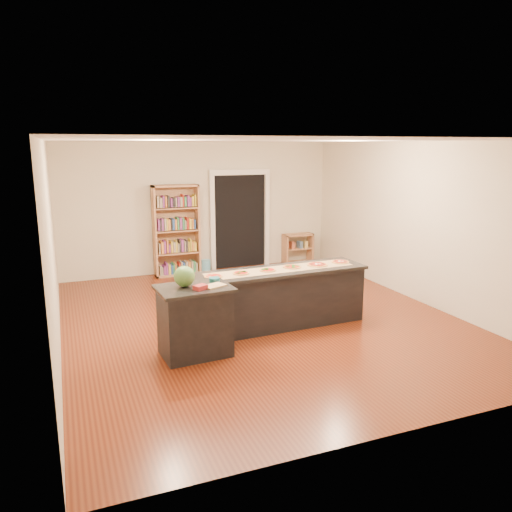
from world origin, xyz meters
name	(u,v)px	position (x,y,z in m)	size (l,w,h in m)	color
room	(261,233)	(0.00, 0.00, 1.40)	(6.00, 7.00, 2.80)	beige
doorway	(240,215)	(0.90, 3.46, 1.20)	(1.40, 0.09, 2.21)	black
kitchen_island	(280,297)	(0.18, -0.35, 0.45)	(2.70, 0.73, 0.89)	black
side_counter	(195,321)	(-1.32, -0.95, 0.47)	(0.95, 0.69, 0.94)	black
bookshelf	(176,231)	(-0.60, 3.28, 0.96)	(0.96, 0.34, 1.93)	tan
low_shelf	(298,248)	(2.29, 3.30, 0.35)	(0.70, 0.30, 0.70)	tan
waste_bin	(206,267)	(-0.01, 3.14, 0.15)	(0.21, 0.21, 0.30)	#559FBE
kraft_paper	(280,269)	(0.18, -0.35, 0.89)	(2.35, 0.42, 0.00)	#97794D
watermelon	(184,276)	(-1.43, -0.90, 1.07)	(0.27, 0.27, 0.27)	#144214
cutting_board	(214,286)	(-1.07, -1.03, 0.95)	(0.28, 0.19, 0.02)	tan
package_red	(200,287)	(-1.27, -1.10, 0.97)	(0.16, 0.12, 0.06)	maroon
package_teal	(214,280)	(-1.00, -0.81, 0.96)	(0.15, 0.15, 0.05)	#195966
pizza_a	(213,276)	(-0.90, -0.42, 0.90)	(0.27, 0.27, 0.02)	#B78246
pizza_b	(241,273)	(-0.47, -0.39, 0.90)	(0.26, 0.26, 0.02)	#B78246
pizza_c	(268,270)	(-0.04, -0.37, 0.90)	(0.25, 0.25, 0.02)	#B78246
pizza_d	(292,267)	(0.39, -0.31, 0.90)	(0.29, 0.29, 0.02)	#B78246
pizza_e	(317,265)	(0.82, -0.33, 0.90)	(0.31, 0.31, 0.02)	#B78246
pizza_f	(340,262)	(1.26, -0.30, 0.90)	(0.29, 0.29, 0.02)	#B78246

